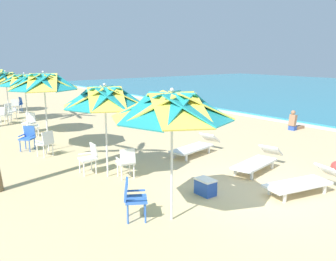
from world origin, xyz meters
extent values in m
plane|color=#D3B784|center=(0.00, 0.00, 0.00)|extent=(80.00, 80.00, 0.00)
cylinder|color=silver|center=(-0.14, -2.46, 1.09)|extent=(0.05, 0.05, 2.19)
cube|color=teal|center=(0.40, -2.23, 2.36)|extent=(1.35, 1.27, 0.54)
cube|color=#EFDB4C|center=(0.09, -1.92, 2.36)|extent=(1.28, 1.34, 0.54)
cube|color=teal|center=(-0.36, -1.92, 2.36)|extent=(1.27, 1.35, 0.54)
cube|color=#EFDB4C|center=(-0.67, -2.23, 2.36)|extent=(1.34, 1.28, 0.54)
cube|color=teal|center=(-0.67, -2.68, 2.36)|extent=(1.35, 1.27, 0.54)
cube|color=#EFDB4C|center=(-0.36, -2.99, 2.36)|extent=(1.28, 1.34, 0.54)
cube|color=teal|center=(0.09, -2.99, 2.36)|extent=(1.27, 1.35, 0.54)
cube|color=#EFDB4C|center=(0.40, -2.68, 2.36)|extent=(1.34, 1.28, 0.54)
sphere|color=silver|center=(-0.14, -2.46, 2.67)|extent=(0.08, 0.08, 0.08)
cube|color=blue|center=(-0.58, -3.03, 0.44)|extent=(0.60, 0.60, 0.05)
cube|color=blue|center=(-0.68, -3.20, 0.67)|extent=(0.41, 0.30, 0.40)
cube|color=blue|center=(-0.75, -2.93, 0.55)|extent=(0.24, 0.36, 0.03)
cube|color=blue|center=(-0.40, -3.13, 0.55)|extent=(0.24, 0.36, 0.03)
cylinder|color=blue|center=(-0.64, -2.79, 0.21)|extent=(0.04, 0.04, 0.41)
cylinder|color=blue|center=(-0.34, -2.97, 0.21)|extent=(0.04, 0.04, 0.41)
cylinder|color=blue|center=(-0.82, -3.09, 0.21)|extent=(0.04, 0.04, 0.41)
cylinder|color=blue|center=(-0.51, -3.27, 0.21)|extent=(0.04, 0.04, 0.41)
cylinder|color=silver|center=(-3.28, -2.27, 1.03)|extent=(0.05, 0.05, 2.05)
cube|color=teal|center=(-2.76, -2.05, 2.24)|extent=(1.28, 1.21, 0.54)
cube|color=#EFDB4C|center=(-3.06, -1.75, 2.24)|extent=(1.21, 1.27, 0.54)
cube|color=teal|center=(-3.49, -1.75, 2.24)|extent=(1.21, 1.28, 0.54)
cube|color=#EFDB4C|center=(-3.79, -2.05, 2.24)|extent=(1.27, 1.21, 0.54)
cube|color=teal|center=(-3.79, -2.48, 2.24)|extent=(1.28, 1.21, 0.54)
cube|color=#EFDB4C|center=(-3.49, -2.78, 2.24)|extent=(1.21, 1.27, 0.54)
cube|color=teal|center=(-3.06, -2.78, 2.24)|extent=(1.21, 1.28, 0.54)
cube|color=#EFDB4C|center=(-2.76, -2.48, 2.24)|extent=(1.27, 1.21, 0.54)
sphere|color=silver|center=(-3.28, -2.27, 2.56)|extent=(0.08, 0.08, 0.08)
cube|color=white|center=(-3.86, -2.59, 0.44)|extent=(0.47, 0.47, 0.05)
cube|color=white|center=(-3.84, -2.39, 0.67)|extent=(0.42, 0.13, 0.40)
cube|color=white|center=(-3.66, -2.61, 0.55)|extent=(0.07, 0.40, 0.03)
cube|color=white|center=(-4.06, -2.58, 0.55)|extent=(0.07, 0.40, 0.03)
cylinder|color=white|center=(-3.70, -2.78, 0.21)|extent=(0.04, 0.04, 0.41)
cylinder|color=white|center=(-4.05, -2.75, 0.21)|extent=(0.04, 0.04, 0.41)
cylinder|color=white|center=(-3.67, -2.43, 0.21)|extent=(0.04, 0.04, 0.41)
cylinder|color=white|center=(-4.02, -2.40, 0.21)|extent=(0.04, 0.04, 0.41)
cube|color=white|center=(-2.91, -1.90, 0.44)|extent=(0.52, 0.52, 0.05)
cube|color=white|center=(-2.72, -1.94, 0.67)|extent=(0.18, 0.43, 0.40)
cube|color=white|center=(-2.95, -2.10, 0.55)|extent=(0.40, 0.12, 0.03)
cube|color=white|center=(-2.87, -1.71, 0.55)|extent=(0.40, 0.12, 0.03)
cylinder|color=white|center=(-3.12, -2.04, 0.21)|extent=(0.04, 0.04, 0.41)
cylinder|color=white|center=(-3.05, -1.69, 0.21)|extent=(0.04, 0.04, 0.41)
cylinder|color=white|center=(-2.78, -2.11, 0.21)|extent=(0.04, 0.04, 0.41)
cylinder|color=white|center=(-2.70, -1.76, 0.21)|extent=(0.04, 0.04, 0.41)
cylinder|color=silver|center=(-7.00, -2.65, 1.13)|extent=(0.05, 0.05, 2.26)
cube|color=teal|center=(-6.47, -2.43, 2.45)|extent=(1.30, 1.25, 0.56)
cube|color=#EFDB4C|center=(-6.78, -2.12, 2.45)|extent=(1.24, 1.32, 0.56)
cube|color=teal|center=(-7.22, -2.12, 2.45)|extent=(1.25, 1.30, 0.56)
cube|color=#EFDB4C|center=(-7.53, -2.43, 2.45)|extent=(1.32, 1.24, 0.56)
cube|color=teal|center=(-7.53, -2.87, 2.45)|extent=(1.30, 1.25, 0.56)
cube|color=#EFDB4C|center=(-7.22, -3.18, 2.45)|extent=(1.24, 1.32, 0.56)
cube|color=teal|center=(-6.78, -3.18, 2.45)|extent=(1.25, 1.30, 0.56)
cube|color=#EFDB4C|center=(-6.47, -2.87, 2.45)|extent=(1.32, 1.24, 0.56)
sphere|color=silver|center=(-7.00, -2.65, 2.78)|extent=(0.08, 0.08, 0.08)
cube|color=white|center=(-6.41, -2.97, 0.44)|extent=(0.56, 0.56, 0.05)
cube|color=white|center=(-6.22, -2.90, 0.67)|extent=(0.22, 0.43, 0.40)
cube|color=white|center=(-6.34, -3.16, 0.55)|extent=(0.39, 0.16, 0.03)
cube|color=white|center=(-6.47, -2.78, 0.55)|extent=(0.39, 0.16, 0.03)
cylinder|color=white|center=(-6.52, -3.19, 0.21)|extent=(0.04, 0.04, 0.41)
cylinder|color=white|center=(-6.63, -2.86, 0.21)|extent=(0.04, 0.04, 0.41)
cylinder|color=white|center=(-6.18, -3.08, 0.21)|extent=(0.04, 0.04, 0.41)
cylinder|color=white|center=(-6.29, -2.74, 0.21)|extent=(0.04, 0.04, 0.41)
cube|color=blue|center=(-7.48, -3.23, 0.44)|extent=(0.62, 0.62, 0.05)
cube|color=blue|center=(-7.62, -3.09, 0.67)|extent=(0.36, 0.36, 0.40)
cube|color=blue|center=(-7.34, -3.09, 0.55)|extent=(0.31, 0.31, 0.03)
cube|color=blue|center=(-7.62, -3.38, 0.55)|extent=(0.31, 0.31, 0.03)
cylinder|color=blue|center=(-7.23, -3.24, 0.21)|extent=(0.04, 0.04, 0.41)
cylinder|color=blue|center=(-7.48, -3.48, 0.21)|extent=(0.04, 0.04, 0.41)
cylinder|color=blue|center=(-7.48, -2.99, 0.21)|extent=(0.04, 0.04, 0.41)
cylinder|color=blue|center=(-7.73, -3.23, 0.21)|extent=(0.04, 0.04, 0.41)
cylinder|color=silver|center=(-10.12, -2.44, 1.10)|extent=(0.05, 0.05, 2.21)
cube|color=teal|center=(-9.62, -2.23, 2.34)|extent=(1.25, 1.18, 0.46)
cube|color=#EFDB4C|center=(-9.91, -1.94, 2.34)|extent=(1.18, 1.26, 0.46)
cube|color=teal|center=(-10.32, -1.94, 2.34)|extent=(1.18, 1.25, 0.46)
cube|color=#EFDB4C|center=(-10.61, -2.23, 2.34)|extent=(1.26, 1.18, 0.46)
cube|color=teal|center=(-10.61, -2.64, 2.34)|extent=(1.25, 1.18, 0.46)
cube|color=#EFDB4C|center=(-10.32, -2.93, 2.34)|extent=(1.18, 1.26, 0.46)
cube|color=teal|center=(-9.91, -2.93, 2.34)|extent=(1.18, 1.25, 0.46)
cube|color=#EFDB4C|center=(-9.62, -2.64, 2.34)|extent=(1.26, 1.18, 0.46)
sphere|color=silver|center=(-10.12, -2.44, 2.60)|extent=(0.08, 0.08, 0.08)
cube|color=white|center=(-10.55, -2.29, 0.44)|extent=(0.62, 0.62, 0.05)
cube|color=white|center=(-10.69, -2.15, 0.67)|extent=(0.37, 0.36, 0.40)
cube|color=white|center=(-10.41, -2.15, 0.55)|extent=(0.30, 0.31, 0.03)
cube|color=white|center=(-10.69, -2.43, 0.55)|extent=(0.30, 0.31, 0.03)
cylinder|color=white|center=(-10.30, -2.30, 0.21)|extent=(0.04, 0.04, 0.41)
cylinder|color=white|center=(-10.56, -2.54, 0.21)|extent=(0.04, 0.04, 0.41)
cylinder|color=white|center=(-10.55, -2.04, 0.21)|extent=(0.04, 0.04, 0.41)
cylinder|color=white|center=(-10.80, -2.29, 0.21)|extent=(0.04, 0.04, 0.41)
cube|color=white|center=(-9.62, -2.38, 0.44)|extent=(0.52, 0.52, 0.05)
cube|color=white|center=(-9.66, -2.58, 0.67)|extent=(0.43, 0.18, 0.40)
cube|color=white|center=(-9.82, -2.34, 0.55)|extent=(0.12, 0.40, 0.03)
cube|color=white|center=(-9.43, -2.42, 0.55)|extent=(0.12, 0.40, 0.03)
cylinder|color=white|center=(-9.76, -2.17, 0.21)|extent=(0.04, 0.04, 0.41)
cylinder|color=white|center=(-9.42, -2.24, 0.21)|extent=(0.04, 0.04, 0.41)
cylinder|color=white|center=(-9.83, -2.52, 0.21)|extent=(0.04, 0.04, 0.41)
cylinder|color=white|center=(-9.49, -2.59, 0.21)|extent=(0.04, 0.04, 0.41)
cylinder|color=silver|center=(-13.87, -2.31, 1.05)|extent=(0.05, 0.05, 2.10)
cube|color=teal|center=(-13.43, -2.13, 2.27)|extent=(1.07, 1.05, 0.51)
cube|color=#EFDB4C|center=(-13.69, -1.87, 2.27)|extent=(1.04, 1.10, 0.51)
cube|color=teal|center=(-14.06, -1.87, 2.27)|extent=(1.05, 1.07, 0.51)
cube|color=#EFDB4C|center=(-14.32, -2.13, 2.27)|extent=(1.10, 1.04, 0.51)
cube|color=teal|center=(-14.32, -2.50, 2.27)|extent=(1.07, 1.05, 0.51)
cube|color=#EFDB4C|center=(-13.43, -2.50, 2.27)|extent=(1.10, 1.04, 0.51)
sphere|color=silver|center=(-13.87, -2.31, 2.57)|extent=(0.08, 0.08, 0.08)
cube|color=white|center=(-13.36, -2.59, 0.44)|extent=(0.62, 0.62, 0.05)
cube|color=white|center=(-13.21, -2.72, 0.67)|extent=(0.34, 0.38, 0.40)
cube|color=white|center=(-13.49, -2.74, 0.55)|extent=(0.33, 0.29, 0.03)
cube|color=white|center=(-13.23, -2.44, 0.55)|extent=(0.33, 0.29, 0.03)
cylinder|color=white|center=(-13.61, -2.61, 0.21)|extent=(0.04, 0.04, 0.41)
cylinder|color=white|center=(-13.38, -2.34, 0.21)|extent=(0.04, 0.04, 0.41)
cylinder|color=white|center=(-13.34, -2.84, 0.21)|extent=(0.04, 0.04, 0.41)
cylinder|color=white|center=(-13.11, -2.57, 0.21)|extent=(0.04, 0.04, 0.41)
cube|color=white|center=(-14.44, -2.09, 0.44)|extent=(0.60, 0.60, 0.05)
cube|color=white|center=(-14.61, -2.19, 0.67)|extent=(0.28, 0.41, 0.40)
cube|color=white|center=(-14.53, -1.91, 0.55)|extent=(0.37, 0.22, 0.03)
cube|color=white|center=(-14.34, -2.27, 0.55)|extent=(0.37, 0.22, 0.03)
cylinder|color=white|center=(-14.36, -1.85, 0.21)|extent=(0.04, 0.04, 0.41)
cylinder|color=white|center=(-14.20, -2.16, 0.21)|extent=(0.04, 0.04, 0.41)
cylinder|color=white|center=(-14.67, -2.02, 0.21)|extent=(0.04, 0.04, 0.41)
cylinder|color=white|center=(-14.51, -2.33, 0.21)|extent=(0.04, 0.04, 0.41)
cube|color=teal|center=(-16.83, -1.87, 2.30)|extent=(1.07, 1.04, 0.51)
cube|color=#EFDB4C|center=(-17.08, -1.61, 2.30)|extent=(1.03, 1.11, 0.51)
cube|color=teal|center=(-17.45, -1.61, 2.30)|extent=(1.04, 1.07, 0.51)
cube|color=blue|center=(-17.09, -1.07, 0.44)|extent=(0.47, 0.47, 0.05)
cube|color=blue|center=(-17.10, -0.87, 0.67)|extent=(0.42, 0.12, 0.40)
cube|color=blue|center=(-16.89, -1.06, 0.55)|extent=(0.07, 0.40, 0.03)
cube|color=blue|center=(-17.29, -1.09, 0.55)|extent=(0.07, 0.40, 0.03)
cylinder|color=blue|center=(-16.90, -1.24, 0.21)|extent=(0.04, 0.04, 0.41)
cylinder|color=blue|center=(-17.25, -1.26, 0.21)|extent=(0.04, 0.04, 0.41)
cylinder|color=blue|center=(-16.92, -0.88, 0.21)|extent=(0.04, 0.04, 0.41)
cylinder|color=blue|center=(-17.27, -0.91, 0.21)|extent=(0.04, 0.04, 0.41)
cube|color=white|center=(-16.48, -1.39, 0.44)|extent=(0.50, 0.50, 0.05)
cube|color=white|center=(-16.28, -1.42, 0.67)|extent=(0.16, 0.43, 0.40)
cube|color=white|center=(-16.51, -1.59, 0.55)|extent=(0.40, 0.10, 0.03)
cube|color=white|center=(-16.45, -1.19, 0.55)|extent=(0.40, 0.10, 0.03)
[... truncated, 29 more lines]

